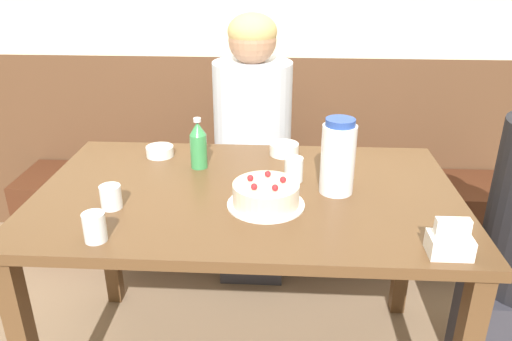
# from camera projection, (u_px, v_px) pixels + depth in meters

# --- Properties ---
(back_wall) EXTENTS (4.80, 0.04, 2.50)m
(back_wall) POSITION_uv_depth(u_px,v_px,m) (263.00, 5.00, 2.42)
(back_wall) COLOR brown
(back_wall) RESTS_ON ground_plane
(bench_seat) EXTENTS (2.50, 0.38, 0.42)m
(bench_seat) POSITION_uv_depth(u_px,v_px,m) (260.00, 215.00, 2.64)
(bench_seat) COLOR #472314
(bench_seat) RESTS_ON ground_plane
(dining_table) EXTENTS (1.39, 0.84, 0.77)m
(dining_table) POSITION_uv_depth(u_px,v_px,m) (247.00, 215.00, 1.70)
(dining_table) COLOR brown
(dining_table) RESTS_ON ground_plane
(birthday_cake) EXTENTS (0.24, 0.24, 0.09)m
(birthday_cake) POSITION_uv_depth(u_px,v_px,m) (266.00, 195.00, 1.55)
(birthday_cake) COLOR white
(birthday_cake) RESTS_ON dining_table
(water_pitcher) EXTENTS (0.11, 0.11, 0.25)m
(water_pitcher) POSITION_uv_depth(u_px,v_px,m) (338.00, 157.00, 1.60)
(water_pitcher) COLOR white
(water_pitcher) RESTS_ON dining_table
(soju_bottle) EXTENTS (0.06, 0.06, 0.19)m
(soju_bottle) POSITION_uv_depth(u_px,v_px,m) (198.00, 144.00, 1.80)
(soju_bottle) COLOR #388E4C
(soju_bottle) RESTS_ON dining_table
(napkin_holder) EXTENTS (0.11, 0.08, 0.11)m
(napkin_holder) POSITION_uv_depth(u_px,v_px,m) (450.00, 242.00, 1.29)
(napkin_holder) COLOR white
(napkin_holder) RESTS_ON dining_table
(bowl_soup_white) EXTENTS (0.11, 0.11, 0.04)m
(bowl_soup_white) POSITION_uv_depth(u_px,v_px,m) (284.00, 149.00, 1.94)
(bowl_soup_white) COLOR white
(bowl_soup_white) RESTS_ON dining_table
(bowl_rice_small) EXTENTS (0.11, 0.11, 0.04)m
(bowl_rice_small) POSITION_uv_depth(u_px,v_px,m) (160.00, 151.00, 1.92)
(bowl_rice_small) COLOR white
(bowl_rice_small) RESTS_ON dining_table
(glass_water_tall) EXTENTS (0.07, 0.07, 0.07)m
(glass_water_tall) POSITION_uv_depth(u_px,v_px,m) (111.00, 197.00, 1.53)
(glass_water_tall) COLOR silver
(glass_water_tall) RESTS_ON dining_table
(glass_tumbler_short) EXTENTS (0.06, 0.06, 0.08)m
(glass_tumbler_short) POSITION_uv_depth(u_px,v_px,m) (95.00, 227.00, 1.36)
(glass_tumbler_short) COLOR silver
(glass_tumbler_short) RESTS_ON dining_table
(glass_shot_small) EXTENTS (0.06, 0.06, 0.08)m
(glass_shot_small) POSITION_uv_depth(u_px,v_px,m) (294.00, 169.00, 1.71)
(glass_shot_small) COLOR silver
(glass_shot_small) RESTS_ON dining_table
(person_pale_blue_shirt) EXTENTS (0.35, 0.35, 1.26)m
(person_pale_blue_shirt) POSITION_uv_depth(u_px,v_px,m) (253.00, 154.00, 2.34)
(person_pale_blue_shirt) COLOR #33333D
(person_pale_blue_shirt) RESTS_ON ground_plane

